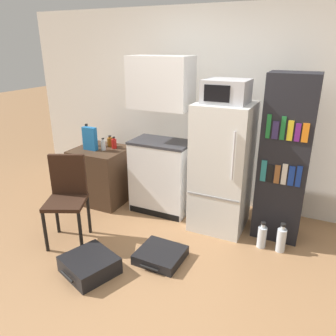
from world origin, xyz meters
The scene contains 17 objects.
ground_plane centered at (0.00, 0.00, 0.00)m, with size 24.00×24.00×0.00m, color #A3754C.
wall_back centered at (0.20, 2.00, 1.24)m, with size 6.40×0.10×2.48m.
side_table centered at (-1.50, 1.28, 0.37)m, with size 0.68×0.63×0.74m.
kitchen_hutch centered at (-0.65, 1.38, 0.87)m, with size 0.74×0.46×1.92m.
refrigerator centered at (0.15, 1.31, 0.73)m, with size 0.60×0.61×1.46m.
microwave centered at (0.15, 1.31, 1.58)m, with size 0.46×0.41×0.24m.
bookshelf centered at (0.79, 1.41, 0.89)m, with size 0.49×0.39×1.79m.
bottle_ketchup_red centered at (-1.35, 1.38, 0.81)m, with size 0.07×0.07×0.16m.
bottle_amber_beer centered at (-1.45, 1.43, 0.80)m, with size 0.08×0.08×0.15m.
bottle_clear_short centered at (-1.43, 1.26, 0.81)m, with size 0.06×0.06×0.16m.
bottle_wine_dark centered at (-1.74, 1.33, 0.87)m, with size 0.07×0.07×0.30m.
cereal_box centered at (-1.59, 1.19, 0.89)m, with size 0.19×0.07×0.30m.
chair centered at (-1.26, 0.35, 0.56)m, with size 0.53×0.53×0.95m.
suitcase_large_flat centered at (-0.17, 0.40, 0.05)m, with size 0.45×0.46×0.10m.
suitcase_small_flat centered at (-0.69, -0.06, 0.08)m, with size 0.58×0.56×0.16m.
water_bottle_front centered at (0.70, 1.06, 0.13)m, with size 0.09×0.09×0.30m.
water_bottle_middle centered at (0.89, 1.07, 0.14)m, with size 0.10×0.10×0.32m.
Camera 1 is at (1.08, -2.06, 2.04)m, focal length 35.00 mm.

